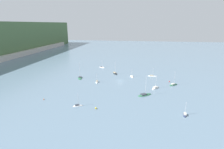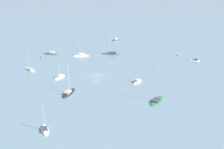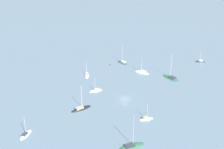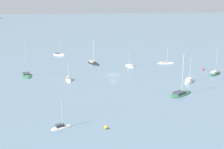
# 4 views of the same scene
# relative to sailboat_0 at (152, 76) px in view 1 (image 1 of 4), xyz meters

# --- Properties ---
(ground_plane) EXTENTS (600.00, 600.00, 0.00)m
(ground_plane) POSITION_rel_sailboat_0_xyz_m (-15.06, 23.08, -0.09)
(ground_plane) COLOR slate
(sailboat_0) EXTENTS (1.98, 7.13, 7.35)m
(sailboat_0) POSITION_rel_sailboat_0_xyz_m (0.00, 0.00, 0.00)
(sailboat_0) COLOR silver
(sailboat_0) RESTS_ON ground_plane
(sailboat_1) EXTENTS (6.22, 3.94, 6.89)m
(sailboat_1) POSITION_rel_sailboat_0_xyz_m (-3.63, 15.37, -0.00)
(sailboat_1) COLOR white
(sailboat_1) RESTS_ON ground_plane
(sailboat_2) EXTENTS (7.72, 9.06, 12.54)m
(sailboat_2) POSITION_rel_sailboat_0_xyz_m (-38.40, 6.46, 0.01)
(sailboat_2) COLOR #2D6647
(sailboat_2) RESTS_ON ground_plane
(sailboat_3) EXTENTS (5.63, 6.49, 10.42)m
(sailboat_3) POSITION_rel_sailboat_0_xyz_m (-18.39, -12.46, 0.03)
(sailboat_3) COLOR #2D6647
(sailboat_3) RESTS_ON ground_plane
(sailboat_4) EXTENTS (5.19, 2.59, 6.57)m
(sailboat_4) POSITION_rel_sailboat_0_xyz_m (-58.12, -10.62, 0.03)
(sailboat_4) COLOR #232D4C
(sailboat_4) RESTS_ON ground_plane
(sailboat_5) EXTENTS (5.36, 2.58, 7.22)m
(sailboat_5) POSITION_rel_sailboat_0_xyz_m (-20.88, 38.30, 0.04)
(sailboat_5) COLOR white
(sailboat_5) RESTS_ON ground_plane
(sailboat_6) EXTENTS (7.11, 5.88, 8.75)m
(sailboat_6) POSITION_rel_sailboat_0_xyz_m (-26.21, -0.39, 0.02)
(sailboat_6) COLOR white
(sailboat_6) RESTS_ON ground_plane
(sailboat_7) EXTENTS (9.22, 5.38, 12.44)m
(sailboat_7) POSITION_rel_sailboat_0_xyz_m (-13.40, 52.93, 0.01)
(sailboat_7) COLOR #2D6647
(sailboat_7) RESTS_ON ground_plane
(sailboat_8) EXTENTS (3.38, 5.06, 7.18)m
(sailboat_8) POSITION_rel_sailboat_0_xyz_m (-57.20, 38.84, 0.03)
(sailboat_8) COLOR white
(sailboat_8) RESTS_ON ground_plane
(sailboat_9) EXTENTS (8.54, 6.07, 10.57)m
(sailboat_9) POSITION_rel_sailboat_0_xyz_m (2.64, 29.19, 0.03)
(sailboat_9) COLOR black
(sailboat_9) RESTS_ON ground_plane
(sailboat_10) EXTENTS (4.35, 6.28, 7.83)m
(sailboat_10) POSITION_rel_sailboat_0_xyz_m (21.08, 43.93, -0.02)
(sailboat_10) COLOR white
(sailboat_10) RESTS_ON ground_plane
(mooring_buoy_0) EXTENTS (0.73, 0.73, 0.73)m
(mooring_buoy_0) POSITION_rel_sailboat_0_xyz_m (-11.87, -10.81, 0.27)
(mooring_buoy_0) COLOR red
(mooring_buoy_0) RESTS_ON ground_plane
(mooring_buoy_1) EXTENTS (0.79, 0.79, 0.79)m
(mooring_buoy_1) POSITION_rel_sailboat_0_xyz_m (-58.74, 29.39, 0.31)
(mooring_buoy_1) COLOR yellow
(mooring_buoy_1) RESTS_ON ground_plane
(mooring_buoy_2) EXTENTS (0.53, 0.53, 0.53)m
(mooring_buoy_2) POSITION_rel_sailboat_0_xyz_m (-53.14, 59.08, 0.18)
(mooring_buoy_2) COLOR orange
(mooring_buoy_2) RESTS_ON ground_plane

